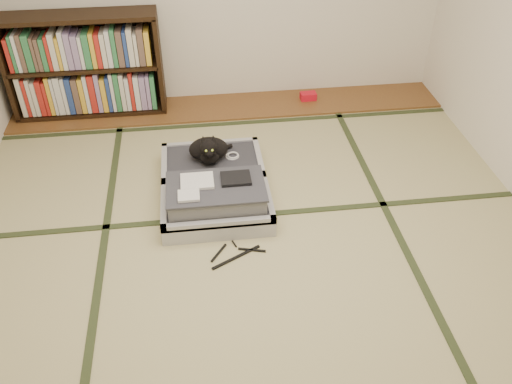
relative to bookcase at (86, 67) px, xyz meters
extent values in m
plane|color=tan|center=(1.25, -2.07, -0.45)|extent=(4.50, 4.50, 0.00)
cube|color=brown|center=(1.25, -0.07, -0.44)|extent=(4.00, 0.50, 0.02)
cube|color=red|center=(2.02, -0.04, -0.40)|extent=(0.15, 0.10, 0.07)
cube|color=#2D381E|center=(0.25, -2.07, -0.45)|extent=(0.05, 4.50, 0.01)
cube|color=#2D381E|center=(2.25, -2.07, -0.45)|extent=(0.05, 4.50, 0.01)
cube|color=#2D381E|center=(1.25, -1.67, -0.45)|extent=(4.00, 0.05, 0.01)
cube|color=#2D381E|center=(1.25, -0.37, -0.45)|extent=(4.00, 0.05, 0.01)
cube|color=black|center=(-0.65, 0.00, 0.02)|extent=(0.04, 0.31, 0.86)
cube|color=black|center=(0.65, 0.00, 0.02)|extent=(0.04, 0.31, 0.86)
cube|color=black|center=(0.00, 0.00, -0.42)|extent=(1.34, 0.31, 0.04)
cube|color=black|center=(0.00, 0.00, 0.46)|extent=(1.34, 0.31, 0.04)
cube|color=black|center=(0.00, 0.00, 0.02)|extent=(1.28, 0.31, 0.03)
cube|color=black|center=(0.00, 0.14, 0.02)|extent=(1.34, 0.02, 0.86)
cube|color=gray|center=(0.00, -0.02, -0.20)|extent=(1.21, 0.21, 0.36)
cube|color=gray|center=(0.00, -0.02, 0.21)|extent=(1.21, 0.21, 0.33)
cube|color=#A2A2A6|center=(1.03, -1.66, -0.38)|extent=(0.77, 0.52, 0.13)
cube|color=#32333A|center=(1.03, -1.66, -0.35)|extent=(0.69, 0.43, 0.10)
cube|color=#A2A2A6|center=(1.03, -1.89, -0.31)|extent=(0.77, 0.04, 0.05)
cube|color=#A2A2A6|center=(1.03, -1.42, -0.31)|extent=(0.77, 0.04, 0.05)
cube|color=#A2A2A6|center=(0.67, -1.66, -0.31)|extent=(0.04, 0.52, 0.05)
cube|color=#A2A2A6|center=(1.40, -1.66, -0.31)|extent=(0.04, 0.52, 0.05)
cube|color=#A2A2A6|center=(1.03, -1.14, -0.38)|extent=(0.77, 0.52, 0.13)
cube|color=#32333A|center=(1.03, -1.14, -0.35)|extent=(0.69, 0.43, 0.10)
cube|color=#A2A2A6|center=(1.03, -1.38, -0.31)|extent=(0.77, 0.04, 0.05)
cube|color=#A2A2A6|center=(1.03, -0.90, -0.31)|extent=(0.77, 0.04, 0.05)
cube|color=#A2A2A6|center=(0.67, -1.14, -0.31)|extent=(0.04, 0.52, 0.05)
cube|color=#A2A2A6|center=(1.40, -1.14, -0.31)|extent=(0.04, 0.52, 0.05)
cylinder|color=black|center=(1.03, -1.40, -0.31)|extent=(0.70, 0.02, 0.02)
cube|color=gray|center=(1.03, -1.66, -0.26)|extent=(0.66, 0.40, 0.13)
cube|color=#3E3D45|center=(1.03, -1.66, -0.18)|extent=(0.68, 0.42, 0.02)
cube|color=silver|center=(0.91, -1.60, -0.16)|extent=(0.23, 0.19, 0.02)
cube|color=black|center=(1.18, -1.60, -0.16)|extent=(0.21, 0.16, 0.02)
cube|color=silver|center=(0.85, -1.76, -0.16)|extent=(0.14, 0.12, 0.02)
cube|color=white|center=(0.81, -1.90, -0.38)|extent=(0.06, 0.01, 0.04)
cube|color=white|center=(0.93, -1.90, -0.39)|extent=(0.05, 0.01, 0.04)
cube|color=orange|center=(1.29, -1.90, -0.38)|extent=(0.05, 0.01, 0.04)
cube|color=#197F33|center=(1.22, -1.90, -0.36)|extent=(0.04, 0.01, 0.03)
ellipsoid|color=black|center=(1.01, -1.13, -0.21)|extent=(0.30, 0.20, 0.19)
ellipsoid|color=black|center=(1.01, -1.22, -0.23)|extent=(0.15, 0.11, 0.11)
ellipsoid|color=black|center=(1.01, -1.25, -0.12)|extent=(0.13, 0.12, 0.12)
sphere|color=black|center=(1.01, -1.30, -0.14)|extent=(0.06, 0.06, 0.06)
cone|color=black|center=(0.98, -1.23, -0.06)|extent=(0.05, 0.06, 0.06)
cone|color=black|center=(1.05, -1.23, -0.06)|extent=(0.05, 0.06, 0.06)
sphere|color=#A5BF33|center=(0.99, -1.30, -0.11)|extent=(0.02, 0.02, 0.02)
sphere|color=#A5BF33|center=(1.04, -1.30, -0.11)|extent=(0.02, 0.02, 0.02)
cylinder|color=black|center=(1.12, -1.04, -0.28)|extent=(0.18, 0.11, 0.03)
torus|color=white|center=(1.19, -1.12, -0.30)|extent=(0.11, 0.11, 0.01)
torus|color=white|center=(1.20, -1.13, -0.28)|extent=(0.09, 0.09, 0.01)
cube|color=black|center=(1.13, -2.09, -0.44)|extent=(0.33, 0.19, 0.01)
cube|color=black|center=(1.02, -2.03, -0.44)|extent=(0.12, 0.16, 0.01)
cube|color=black|center=(1.24, -2.03, -0.44)|extent=(0.18, 0.06, 0.01)
cylinder|color=black|center=(1.13, -1.96, -0.44)|extent=(0.03, 0.06, 0.01)
camera|label=1|loc=(0.93, -4.62, 2.06)|focal=38.00mm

